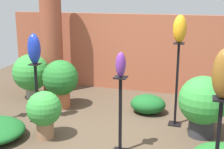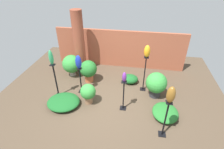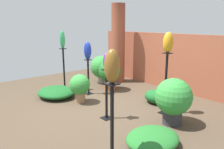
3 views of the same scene
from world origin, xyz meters
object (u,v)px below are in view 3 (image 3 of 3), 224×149
at_px(pedestal_amber, 166,86).
at_px(potted_plant_mid_right, 80,86).
at_px(potted_plant_walkway_edge, 173,99).
at_px(pedestal_jade, 64,71).
at_px(potted_plant_front_right, 110,73).
at_px(art_vase_jade, 62,39).
at_px(pedestal_violet, 106,97).
at_px(pedestal_bronze, 112,127).
at_px(art_vase_cobalt, 88,51).
at_px(potted_plant_front_left, 102,67).
at_px(art_vase_bronze, 112,66).
at_px(brick_pillar, 118,44).
at_px(art_vase_amber, 168,42).
at_px(pedestal_cobalt, 88,79).
at_px(art_vase_violet, 106,61).

height_order(pedestal_amber, potted_plant_mid_right, pedestal_amber).
relative_size(potted_plant_walkway_edge, potted_plant_mid_right, 1.28).
height_order(pedestal_jade, potted_plant_front_right, pedestal_jade).
bearing_deg(art_vase_jade, pedestal_jade, 0.00).
height_order(pedestal_violet, art_vase_jade, art_vase_jade).
height_order(pedestal_bronze, potted_plant_front_right, pedestal_bronze).
bearing_deg(art_vase_cobalt, pedestal_bronze, -28.02).
xyz_separation_m(pedestal_amber, potted_plant_walkway_edge, (0.41, -0.30, -0.10)).
relative_size(potted_plant_front_left, potted_plant_front_right, 1.01).
bearing_deg(potted_plant_front_left, art_vase_bronze, -35.50).
bearing_deg(pedestal_jade, pedestal_amber, 16.02).
bearing_deg(potted_plant_front_right, brick_pillar, 124.82).
bearing_deg(brick_pillar, art_vase_amber, -21.01).
height_order(pedestal_cobalt, potted_plant_front_right, pedestal_cobalt).
xyz_separation_m(pedestal_bronze, art_vase_bronze, (0.00, -0.00, 0.86)).
relative_size(art_vase_violet, potted_plant_mid_right, 0.45).
relative_size(pedestal_violet, art_vase_jade, 2.08).
height_order(pedestal_amber, potted_plant_front_right, pedestal_amber).
xyz_separation_m(pedestal_bronze, potted_plant_walkway_edge, (-0.15, 1.67, -0.01)).
xyz_separation_m(pedestal_jade, potted_plant_front_left, (0.03, 1.36, -0.05)).
height_order(brick_pillar, potted_plant_front_left, brick_pillar).
bearing_deg(art_vase_cobalt, potted_plant_front_right, 83.03).
bearing_deg(pedestal_jade, pedestal_violet, -7.05).
distance_m(art_vase_amber, potted_plant_mid_right, 2.35).
bearing_deg(art_vase_amber, potted_plant_walkway_edge, -36.35).
distance_m(art_vase_cobalt, art_vase_bronze, 3.14).
xyz_separation_m(pedestal_amber, art_vase_jade, (-2.95, -0.85, 0.87)).
bearing_deg(pedestal_jade, art_vase_bronze, -17.82).
height_order(pedestal_amber, pedestal_bronze, pedestal_amber).
bearing_deg(pedestal_amber, art_vase_amber, -90.00).
bearing_deg(pedestal_violet, brick_pillar, 133.92).
bearing_deg(art_vase_jade, art_vase_violet, -7.05).
relative_size(pedestal_cobalt, pedestal_bronze, 0.84).
bearing_deg(art_vase_cobalt, pedestal_violet, -21.66).
distance_m(pedestal_cobalt, art_vase_jade, 1.33).
bearing_deg(art_vase_jade, art_vase_bronze, -17.82).
distance_m(pedestal_bronze, art_vase_cobalt, 3.21).
height_order(pedestal_jade, art_vase_violet, art_vase_violet).
height_order(brick_pillar, pedestal_cobalt, brick_pillar).
xyz_separation_m(art_vase_jade, potted_plant_front_right, (0.83, 1.05, -0.97)).
height_order(pedestal_cobalt, pedestal_jade, pedestal_jade).
distance_m(pedestal_amber, pedestal_violet, 1.30).
bearing_deg(potted_plant_mid_right, pedestal_amber, 30.58).
height_order(pedestal_amber, art_vase_bronze, art_vase_bronze).
distance_m(pedestal_bronze, pedestal_jade, 3.70).
bearing_deg(pedestal_jade, brick_pillar, 82.52).
xyz_separation_m(brick_pillar, pedestal_cobalt, (0.50, -1.54, -0.84)).
bearing_deg(pedestal_violet, pedestal_amber, 61.87).
bearing_deg(pedestal_amber, art_vase_bronze, -74.02).
xyz_separation_m(pedestal_cobalt, art_vase_jade, (-0.75, -0.34, 1.05)).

